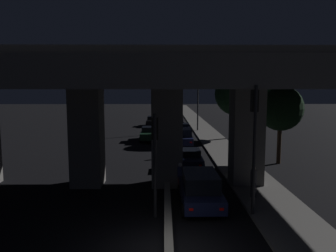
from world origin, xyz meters
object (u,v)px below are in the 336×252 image
Objects in this scene: traffic_light_left_of_median at (155,147)px; motorcycle_red_filtering_near at (180,178)px; street_lamp at (196,95)px; pedestrian_on_sidewalk at (253,181)px; motorcycle_white_filtering_mid at (172,150)px; car_black_fifth at (178,122)px; car_dark_green_lead_oncoming at (150,134)px; traffic_light_right_of_median at (254,129)px; car_dark_blue_fourth at (182,129)px; car_dark_green_sixth at (177,117)px; car_dark_blue_second at (188,158)px; car_dark_blue_third at (183,137)px; car_black_second_oncoming at (153,121)px; car_dark_blue_lead at (200,189)px.

traffic_light_left_of_median is 2.57× the size of motorcycle_red_filtering_near.
motorcycle_red_filtering_near is at bearing -97.37° from street_lamp.
motorcycle_white_filtering_mid is at bearing 111.07° from pedestrian_on_sidewalk.
motorcycle_white_filtering_mid is 10.81m from pedestrian_on_sidewalk.
pedestrian_on_sidewalk is at bearing -172.75° from car_black_fifth.
car_dark_green_lead_oncoming reaches higher than motorcycle_white_filtering_mid.
traffic_light_right_of_median is 3.61× the size of pedestrian_on_sidewalk.
car_dark_green_sixth reaches higher than car_dark_blue_fourth.
traffic_light_left_of_median is 28.63m from street_lamp.
car_dark_green_sixth is at bearing 94.06° from pedestrian_on_sidewalk.
motorcycle_white_filtering_mid is at bearing 178.47° from car_black_fifth.
car_dark_blue_third reaches higher than car_dark_blue_second.
pedestrian_on_sidewalk is at bearing -172.04° from car_dark_blue_fourth.
car_black_second_oncoming is at bearing 56.87° from car_black_fifth.
car_dark_blue_fourth is 1.11× the size of car_black_second_oncoming.
traffic_light_left_of_median is 2.34× the size of motorcycle_white_filtering_mid.
car_dark_green_lead_oncoming is at bearing 10.28° from motorcycle_white_filtering_mid.
traffic_light_left_of_median reaches higher than car_dark_blue_third.
motorcycle_red_filtering_near is 4.07m from pedestrian_on_sidewalk.
car_dark_green_sixth is 34.13m from motorcycle_red_filtering_near.
car_black_second_oncoming is (-3.69, 9.80, -0.01)m from car_dark_blue_fourth.
motorcycle_red_filtering_near is (-3.15, -24.31, -4.11)m from street_lamp.
traffic_light_right_of_median is 34.57m from car_black_second_oncoming.
traffic_light_right_of_median is at bearing -106.46° from pedestrian_on_sidewalk.
street_lamp is at bearing 46.72° from car_black_second_oncoming.
traffic_light_right_of_median reaches higher than car_dark_green_lead_oncoming.
traffic_light_right_of_median is 13.09m from motorcycle_white_filtering_mid.
pedestrian_on_sidewalk is (0.64, 2.16, -2.99)m from traffic_light_right_of_median.
car_dark_blue_second is 0.95× the size of car_dark_green_lead_oncoming.
traffic_light_left_of_median reaches higher than car_dark_blue_second.
car_dark_blue_lead is 19.68m from car_dark_green_lead_oncoming.
motorcycle_red_filtering_near is 8.30m from motorcycle_white_filtering_mid.
motorcycle_white_filtering_mid is at bearing 179.15° from car_dark_green_sixth.
street_lamp is (0.13, 28.25, 0.83)m from traffic_light_right_of_median.
street_lamp is 2.02× the size of car_black_fifth.
traffic_light_right_of_median is at bearing -90.26° from street_lamp.
car_dark_blue_lead is at bearing -160.90° from motorcycle_red_filtering_near.
car_dark_green_sixth is at bearing -7.27° from motorcycle_white_filtering_mid.
car_dark_blue_lead is (-2.18, 1.26, -3.08)m from traffic_light_right_of_median.
car_black_second_oncoming is 30.14m from motorcycle_red_filtering_near.
traffic_light_right_of_median is 28.26m from street_lamp.
car_dark_green_sixth reaches higher than car_black_fifth.
car_dark_green_sixth is at bearing 168.50° from car_dark_green_lead_oncoming.
street_lamp reaches higher than pedestrian_on_sidewalk.
traffic_light_right_of_median is at bearing -0.16° from traffic_light_left_of_median.
car_dark_green_sixth is 2.58× the size of motorcycle_red_filtering_near.
pedestrian_on_sidewalk is at bearing 18.16° from car_dark_green_lead_oncoming.
traffic_light_right_of_median is 1.46× the size of car_black_second_oncoming.
car_dark_green_lead_oncoming is (-3.53, -17.38, -0.16)m from car_dark_green_sixth.
street_lamp is 2.02× the size of car_black_second_oncoming.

